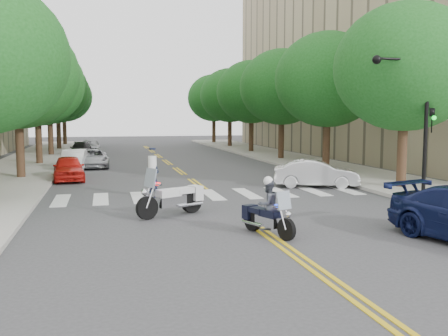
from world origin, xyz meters
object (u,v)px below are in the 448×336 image
object	(u,v)px
convertible	(316,174)
motorcycle_police	(267,209)
motorcycle_parked	(176,198)
officer_standing	(153,177)

from	to	relation	value
convertible	motorcycle_police	bearing A→B (deg)	168.52
motorcycle_parked	convertible	bearing A→B (deg)	-82.92
motorcycle_police	motorcycle_parked	bearing A→B (deg)	-80.39
convertible	officer_standing	bearing A→B (deg)	118.76
motorcycle_police	motorcycle_parked	world-z (taller)	motorcycle_police
convertible	motorcycle_parked	bearing A→B (deg)	144.96
motorcycle_parked	convertible	world-z (taller)	motorcycle_parked
motorcycle_parked	officer_standing	size ratio (longest dim) A/B	1.46
officer_standing	convertible	size ratio (longest dim) A/B	0.42
motorcycle_police	convertible	xyz separation A→B (m)	(5.32, 8.55, -0.10)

